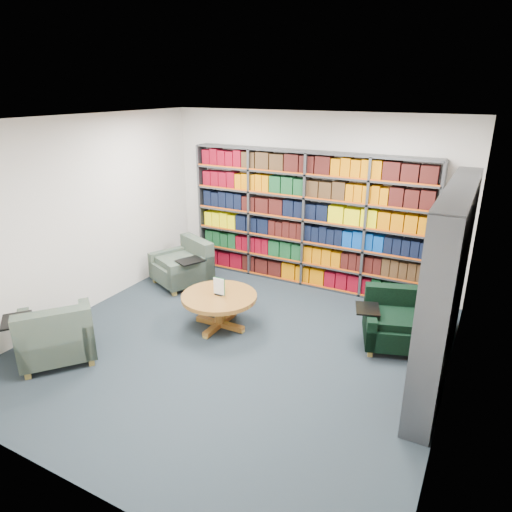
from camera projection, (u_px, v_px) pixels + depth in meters
The scene contains 7 objects.
room_shell at pixel (232, 244), 5.38m from camera, with size 5.02×5.02×2.82m.
bookshelf_back at pixel (306, 220), 7.43m from camera, with size 4.00×0.28×2.20m.
bookshelf_right at pixel (446, 287), 4.96m from camera, with size 0.28×2.50×2.20m.
chair_teal_left at pixel (186, 266), 7.69m from camera, with size 1.10×1.08×0.74m.
chair_green_right at pixel (394, 323), 5.88m from camera, with size 1.02×0.97×0.70m.
chair_teal_front at pixel (57, 337), 5.48m from camera, with size 1.19×1.19×0.77m.
coffee_table at pixel (219, 301), 6.23m from camera, with size 1.03×1.03×0.72m.
Camera 1 is at (2.63, -4.37, 3.14)m, focal length 32.00 mm.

